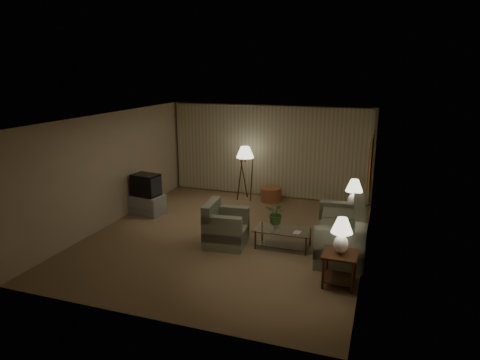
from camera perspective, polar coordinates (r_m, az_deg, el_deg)
name	(u,v)px	position (r m, az deg, el deg)	size (l,w,h in m)	color
ground	(228,236)	(9.85, -1.65, -7.48)	(7.00, 7.00, 0.00)	olive
room_shell	(249,149)	(10.72, 1.25, 4.12)	(6.04, 7.02, 2.72)	#BDAC91
sofa	(340,234)	(9.07, 13.14, -7.06)	(2.04, 1.27, 0.83)	gray
armchair	(226,228)	(9.27, -1.86, -6.43)	(1.07, 1.03, 0.75)	gray
side_table_near	(340,263)	(7.82, 13.15, -10.68)	(0.60, 0.60, 0.60)	#331F0E
side_table_far	(352,216)	(10.24, 14.74, -4.68)	(0.54, 0.45, 0.60)	#331F0E
table_lamp_near	(342,233)	(7.60, 13.40, -6.83)	(0.38, 0.38, 0.65)	white
table_lamp_far	(354,191)	(10.06, 14.96, -1.47)	(0.39, 0.39, 0.68)	white
coffee_table	(283,235)	(9.20, 5.76, -7.33)	(1.21, 0.66, 0.41)	silver
tv_cabinet	(147,204)	(11.49, -12.28, -3.20)	(0.95, 0.67, 0.50)	#98989A
crt_tv	(146,185)	(11.34, -12.43, -0.64)	(0.72, 0.56, 0.57)	black
floor_lamp	(245,172)	(12.27, 0.68, 1.05)	(0.51, 0.51, 1.56)	#331F0E
ottoman	(271,194)	(12.32, 4.16, -1.93)	(0.59, 0.59, 0.39)	#9A4D34
vase	(276,225)	(9.16, 4.88, -6.00)	(0.15, 0.15, 0.15)	white
flowers	(277,211)	(9.05, 4.92, -4.14)	(0.43, 0.37, 0.47)	#427433
book	(294,232)	(9.01, 7.19, -6.89)	(0.14, 0.20, 0.02)	olive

